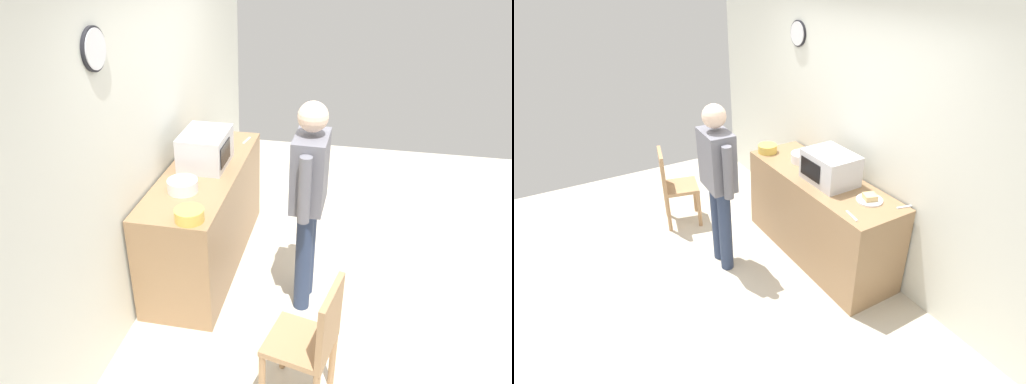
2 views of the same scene
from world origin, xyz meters
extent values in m
plane|color=beige|center=(0.00, 0.00, 0.00)|extent=(6.00, 6.00, 0.00)
cube|color=silver|center=(0.00, 1.60, 1.30)|extent=(5.40, 0.10, 2.60)
cylinder|color=white|center=(-0.93, 1.54, 2.14)|extent=(0.24, 0.03, 0.24)
cylinder|color=black|center=(-0.93, 1.54, 2.14)|extent=(0.27, 0.02, 0.27)
cube|color=#93704C|center=(0.02, 1.22, 0.46)|extent=(1.86, 0.62, 0.93)
cube|color=silver|center=(0.14, 1.23, 1.08)|extent=(0.50, 0.38, 0.30)
cube|color=black|center=(0.08, 1.03, 1.08)|extent=(0.30, 0.01, 0.18)
cylinder|color=white|center=(0.62, 1.30, 0.93)|extent=(0.24, 0.24, 0.01)
cube|color=#D6B575|center=(0.62, 1.30, 0.97)|extent=(0.14, 0.14, 0.05)
cylinder|color=white|center=(-0.38, 1.26, 0.98)|extent=(0.24, 0.24, 0.10)
cylinder|color=gold|center=(-0.79, 1.07, 0.97)|extent=(0.21, 0.21, 0.09)
cube|color=silver|center=(0.74, 1.00, 0.93)|extent=(0.17, 0.05, 0.01)
cube|color=silver|center=(0.86, 1.50, 0.93)|extent=(0.06, 0.17, 0.01)
cylinder|color=navy|center=(-0.26, 0.27, 0.45)|extent=(0.13, 0.13, 0.90)
cylinder|color=navy|center=(-0.46, 0.28, 0.45)|extent=(0.13, 0.13, 0.90)
cube|color=slate|center=(-0.36, 0.27, 1.19)|extent=(0.41, 0.26, 0.56)
cylinder|color=slate|center=(-0.11, 0.26, 1.16)|extent=(0.09, 0.09, 0.51)
cylinder|color=slate|center=(-0.60, 0.28, 1.16)|extent=(0.09, 0.09, 0.51)
sphere|color=beige|center=(-0.36, 0.27, 1.61)|extent=(0.22, 0.22, 0.22)
cylinder|color=#A87F56|center=(-1.13, 0.33, 0.23)|extent=(0.04, 0.04, 0.45)
cylinder|color=#A87F56|center=(-1.47, 0.41, 0.23)|extent=(0.04, 0.04, 0.45)
cylinder|color=#A87F56|center=(-1.21, -0.02, 0.23)|extent=(0.04, 0.04, 0.45)
cylinder|color=#A87F56|center=(-1.56, 0.06, 0.23)|extent=(0.04, 0.04, 0.45)
cube|color=#A87F56|center=(-1.34, 0.20, 0.47)|extent=(0.48, 0.48, 0.04)
cube|color=#A87F56|center=(-1.38, 0.02, 0.71)|extent=(0.40, 0.13, 0.45)
camera|label=1|loc=(-3.67, -0.01, 2.79)|focal=35.16mm
camera|label=2|loc=(2.90, -1.08, 2.77)|focal=28.87mm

